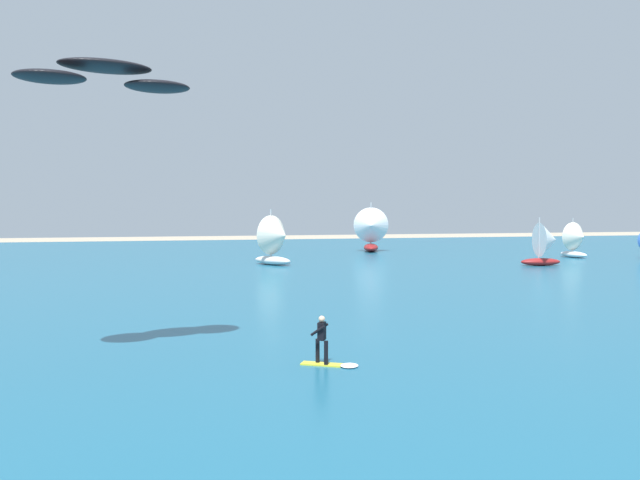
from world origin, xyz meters
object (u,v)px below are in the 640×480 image
object	(u,v)px
kitesurfer	(327,347)
sailboat_mid_right	(577,240)
sailboat_anchored_offshore	(546,244)
kite	(106,76)
sailboat_heeled_over	(371,229)
sailboat_far_right	(277,240)

from	to	relation	value
kitesurfer	sailboat_mid_right	size ratio (longest dim) A/B	0.50
kitesurfer	sailboat_anchored_offshore	bearing A→B (deg)	49.32
kite	sailboat_mid_right	world-z (taller)	kite
kite	sailboat_heeled_over	xyz separation A→B (m)	(23.63, 48.04, -7.21)
sailboat_anchored_offshore	kitesurfer	bearing A→B (deg)	-130.68
sailboat_far_right	sailboat_mid_right	bearing A→B (deg)	2.96
sailboat_anchored_offshore	sailboat_mid_right	distance (m)	10.22
sailboat_far_right	sailboat_mid_right	xyz separation A→B (m)	(30.63, 1.58, -0.43)
sailboat_far_right	kitesurfer	bearing A→B (deg)	-95.73
kite	sailboat_anchored_offshore	xyz separation A→B (m)	(33.94, 28.71, -7.84)
sailboat_anchored_offshore	sailboat_mid_right	xyz separation A→B (m)	(7.56, 6.88, -0.11)
sailboat_heeled_over	sailboat_far_right	distance (m)	18.97
sailboat_far_right	sailboat_mid_right	size ratio (longest dim) A/B	1.24
kitesurfer	sailboat_mid_right	bearing A→B (deg)	47.92
kite	sailboat_mid_right	bearing A→B (deg)	40.62
kitesurfer	sailboat_anchored_offshore	size ratio (longest dim) A/B	0.47
sailboat_far_right	sailboat_heeled_over	bearing A→B (deg)	47.72
sailboat_mid_right	kitesurfer	bearing A→B (deg)	-132.08
kite	sailboat_heeled_over	world-z (taller)	kite
kite	sailboat_far_right	xyz separation A→B (m)	(10.86, 34.01, -7.51)
sailboat_far_right	sailboat_anchored_offshore	world-z (taller)	sailboat_far_right
sailboat_heeled_over	sailboat_far_right	bearing A→B (deg)	-132.28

